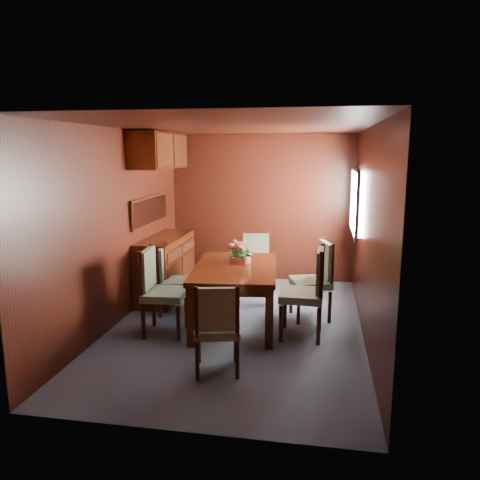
% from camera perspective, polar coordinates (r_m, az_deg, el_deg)
% --- Properties ---
extents(ground, '(4.50, 4.50, 0.00)m').
position_cam_1_polar(ground, '(5.86, -0.28, -10.44)').
color(ground, '#353C48').
rests_on(ground, ground).
extents(room_shell, '(3.06, 4.52, 2.41)m').
position_cam_1_polar(room_shell, '(5.83, -0.73, 5.95)').
color(room_shell, black).
rests_on(room_shell, ground).
extents(sideboard, '(0.48, 1.40, 0.90)m').
position_cam_1_polar(sideboard, '(6.96, -9.00, -3.26)').
color(sideboard, '#321106').
rests_on(sideboard, ground).
extents(dining_table, '(1.14, 1.67, 0.74)m').
position_cam_1_polar(dining_table, '(5.75, -0.57, -4.22)').
color(dining_table, '#321106').
rests_on(dining_table, ground).
extents(chair_left_near, '(0.50, 0.52, 1.03)m').
position_cam_1_polar(chair_left_near, '(5.55, -9.97, -5.57)').
color(chair_left_near, black).
rests_on(chair_left_near, ground).
extents(chair_left_far, '(0.48, 0.50, 0.90)m').
position_cam_1_polar(chair_left_far, '(6.24, -8.56, -4.41)').
color(chair_left_far, black).
rests_on(chair_left_far, ground).
extents(chair_right_near, '(0.50, 0.52, 1.06)m').
position_cam_1_polar(chair_right_near, '(5.42, 8.40, -5.74)').
color(chair_right_near, black).
rests_on(chair_right_near, ground).
extents(chair_right_far, '(0.58, 0.59, 1.02)m').
position_cam_1_polar(chair_right_far, '(6.05, 9.31, -4.28)').
color(chair_right_far, black).
rests_on(chair_right_far, ground).
extents(chair_head, '(0.51, 0.50, 0.91)m').
position_cam_1_polar(chair_head, '(4.51, -2.82, -10.20)').
color(chair_head, black).
rests_on(chair_head, ground).
extents(chair_foot, '(0.50, 0.49, 0.91)m').
position_cam_1_polar(chair_foot, '(7.07, 1.98, -2.44)').
color(chair_foot, black).
rests_on(chair_foot, ground).
extents(flower_centerpiece, '(0.29, 0.29, 0.29)m').
position_cam_1_polar(flower_centerpiece, '(5.88, 0.04, -1.42)').
color(flower_centerpiece, '#C25C3B').
rests_on(flower_centerpiece, dining_table).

